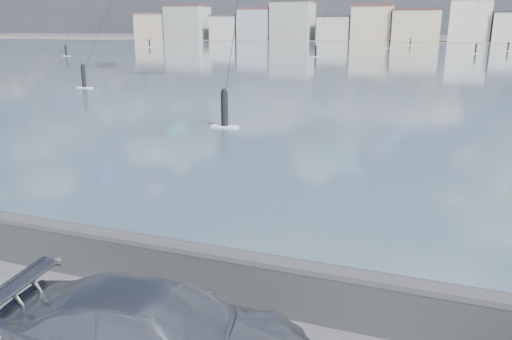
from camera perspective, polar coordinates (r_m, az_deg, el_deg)
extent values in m
cube|color=#384D5D|center=(96.54, 18.20, 12.32)|extent=(500.00, 177.00, 0.00)
cube|color=#4C473D|center=(204.92, 19.71, 13.73)|extent=(500.00, 60.00, 0.00)
cube|color=#28282B|center=(9.72, -8.38, -11.41)|extent=(400.00, 0.35, 0.90)
cylinder|color=#28282B|center=(9.52, -8.49, -9.00)|extent=(400.00, 0.36, 0.36)
cube|color=#CCB293|center=(223.45, -11.46, 15.72)|extent=(14.00, 11.00, 10.00)
cube|color=brown|center=(223.51, -11.54, 17.08)|extent=(14.28, 11.22, 0.60)
cube|color=gray|center=(215.80, -7.83, 16.28)|extent=(16.00, 12.00, 13.00)
cube|color=#562D23|center=(215.95, -7.90, 18.09)|extent=(16.32, 12.24, 0.60)
cube|color=beige|center=(208.19, -3.38, 15.86)|extent=(11.00, 10.00, 9.00)
cube|color=#4C423D|center=(208.24, -3.40, 17.19)|extent=(11.22, 10.20, 0.60)
cube|color=#9EA8B7|center=(203.35, 0.12, 16.24)|extent=(13.00, 11.00, 11.50)
cube|color=brown|center=(203.46, 0.12, 17.94)|extent=(13.26, 11.22, 0.60)
cube|color=gray|center=(198.81, 4.21, 16.57)|extent=(15.00, 12.00, 14.00)
cube|color=#383330|center=(199.02, 4.26, 18.67)|extent=(15.30, 12.24, 0.60)
cube|color=beige|center=(194.82, 9.04, 15.62)|extent=(12.00, 10.00, 8.50)
cube|color=#383330|center=(194.85, 9.10, 16.96)|extent=(12.24, 10.20, 0.60)
cube|color=beige|center=(192.55, 13.15, 15.93)|extent=(14.00, 11.00, 12.00)
cube|color=brown|center=(192.69, 13.27, 17.80)|extent=(14.28, 11.22, 0.60)
cube|color=beige|center=(191.09, 17.91, 15.37)|extent=(16.00, 13.00, 10.50)
cube|color=#562D23|center=(191.18, 18.06, 17.03)|extent=(16.32, 13.26, 0.60)
cube|color=beige|center=(190.94, 23.22, 15.32)|extent=(13.00, 10.00, 13.50)
cube|color=#383330|center=(191.14, 23.46, 17.42)|extent=(13.26, 10.20, 0.60)
imported|color=#A2A5A9|center=(7.60, -11.17, -18.09)|extent=(4.86, 2.47, 1.35)
cube|color=white|center=(106.64, 23.78, 12.08)|extent=(1.40, 0.42, 0.08)
cylinder|color=black|center=(106.61, 23.83, 12.56)|extent=(0.36, 0.36, 1.70)
sphere|color=black|center=(106.58, 23.89, 13.04)|extent=(0.28, 0.28, 0.28)
cube|color=white|center=(120.96, 26.80, 12.04)|extent=(1.40, 0.42, 0.08)
cylinder|color=black|center=(120.93, 26.86, 12.46)|extent=(0.36, 0.36, 1.70)
sphere|color=black|center=(120.90, 26.91, 12.89)|extent=(0.28, 0.28, 0.28)
cube|color=white|center=(87.99, 6.82, 12.73)|extent=(1.40, 0.42, 0.08)
cylinder|color=black|center=(87.95, 6.84, 13.32)|extent=(0.36, 0.36, 1.70)
sphere|color=black|center=(87.91, 6.86, 13.90)|extent=(0.28, 0.28, 0.28)
cube|color=white|center=(44.57, -19.00, 8.90)|extent=(1.40, 0.42, 0.08)
cylinder|color=black|center=(44.49, -19.10, 10.05)|extent=(0.36, 0.36, 1.70)
sphere|color=black|center=(44.41, -19.21, 11.20)|extent=(0.28, 0.28, 0.28)
cube|color=white|center=(96.02, -20.85, 12.09)|extent=(1.40, 0.42, 0.08)
cylinder|color=black|center=(95.97, -20.90, 12.63)|extent=(0.36, 0.36, 1.70)
sphere|color=black|center=(95.94, -20.96, 13.16)|extent=(0.28, 0.28, 0.28)
cube|color=white|center=(128.83, 14.98, 13.32)|extent=(1.40, 0.42, 0.08)
cylinder|color=black|center=(128.79, 15.01, 13.72)|extent=(0.36, 0.36, 1.70)
sphere|color=black|center=(128.77, 15.04, 14.12)|extent=(0.28, 0.28, 0.28)
cube|color=white|center=(133.88, -12.06, 13.59)|extent=(1.40, 0.42, 0.08)
cylinder|color=black|center=(133.85, -12.09, 13.97)|extent=(0.36, 0.36, 1.70)
sphere|color=black|center=(133.82, -12.11, 14.36)|extent=(0.28, 0.28, 0.28)
cube|color=white|center=(151.17, 17.20, 13.48)|extent=(1.40, 0.42, 0.08)
cylinder|color=black|center=(151.15, 17.23, 13.82)|extent=(0.36, 0.36, 1.70)
sphere|color=black|center=(151.12, 17.25, 14.16)|extent=(0.28, 0.28, 0.28)
cube|color=white|center=(25.44, -3.59, 4.99)|extent=(1.40, 0.42, 0.08)
cylinder|color=black|center=(25.28, -3.62, 6.99)|extent=(0.36, 0.36, 1.70)
sphere|color=black|center=(25.16, -3.66, 9.01)|extent=(0.28, 0.28, 0.28)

